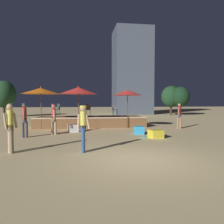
# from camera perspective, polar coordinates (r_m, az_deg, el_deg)

# --- Properties ---
(ground_plane) EXTENTS (120.00, 120.00, 0.00)m
(ground_plane) POSITION_cam_1_polar(r_m,az_deg,el_deg) (7.17, 6.85, -12.17)
(ground_plane) COLOR tan
(wooden_deck) EXTENTS (7.79, 3.07, 0.75)m
(wooden_deck) POSITION_cam_1_polar(r_m,az_deg,el_deg) (16.35, -5.71, -2.46)
(wooden_deck) COLOR brown
(wooden_deck) RESTS_ON ground
(patio_umbrella_0) EXTENTS (2.06, 2.06, 2.68)m
(patio_umbrella_0) POSITION_cam_1_polar(r_m,az_deg,el_deg) (14.97, 4.03, 5.04)
(patio_umbrella_0) COLOR brown
(patio_umbrella_0) RESTS_ON ground
(patio_umbrella_1) EXTENTS (2.54, 2.54, 2.85)m
(patio_umbrella_1) POSITION_cam_1_polar(r_m,az_deg,el_deg) (14.59, -8.81, 5.52)
(patio_umbrella_1) COLOR brown
(patio_umbrella_1) RESTS_ON ground
(patio_umbrella_2) EXTENTS (2.48, 2.48, 2.79)m
(patio_umbrella_2) POSITION_cam_1_polar(r_m,az_deg,el_deg) (15.01, -18.09, 5.24)
(patio_umbrella_2) COLOR brown
(patio_umbrella_2) RESTS_ON ground
(cube_seat_0) EXTENTS (0.71, 0.71, 0.41)m
(cube_seat_0) POSITION_cam_1_polar(r_m,az_deg,el_deg) (11.26, 11.34, -5.61)
(cube_seat_0) COLOR yellow
(cube_seat_0) RESTS_ON ground
(cube_seat_1) EXTENTS (0.77, 0.77, 0.39)m
(cube_seat_1) POSITION_cam_1_polar(r_m,az_deg,el_deg) (15.30, -12.92, -3.43)
(cube_seat_1) COLOR yellow
(cube_seat_1) RESTS_ON ground
(cube_seat_2) EXTENTS (0.68, 0.68, 0.44)m
(cube_seat_2) POSITION_cam_1_polar(r_m,az_deg,el_deg) (12.42, 7.04, -4.71)
(cube_seat_2) COLOR #2D9EDB
(cube_seat_2) RESTS_ON ground
(cube_seat_3) EXTENTS (0.71, 0.71, 0.46)m
(cube_seat_3) POSITION_cam_1_polar(r_m,az_deg,el_deg) (13.39, -10.08, -4.14)
(cube_seat_3) COLOR white
(cube_seat_3) RESTS_ON ground
(person_0) EXTENTS (0.29, 0.47, 1.70)m
(person_0) POSITION_cam_1_polar(r_m,az_deg,el_deg) (12.50, -14.97, -1.37)
(person_0) COLOR #72664C
(person_0) RESTS_ON ground
(person_1) EXTENTS (0.35, 0.48, 1.70)m
(person_1) POSITION_cam_1_polar(r_m,az_deg,el_deg) (15.40, 17.15, -0.75)
(person_1) COLOR #997051
(person_1) RESTS_ON ground
(person_2) EXTENTS (0.44, 0.36, 1.77)m
(person_2) POSITION_cam_1_polar(r_m,az_deg,el_deg) (8.58, -25.02, -3.34)
(person_2) COLOR tan
(person_2) RESTS_ON ground
(person_3) EXTENTS (0.30, 0.51, 1.75)m
(person_3) POSITION_cam_1_polar(r_m,az_deg,el_deg) (11.91, -21.87, -1.51)
(person_3) COLOR #3F3F47
(person_3) RESTS_ON ground
(person_4) EXTENTS (0.48, 0.30, 1.70)m
(person_4) POSITION_cam_1_polar(r_m,az_deg,el_deg) (7.97, -7.53, -3.66)
(person_4) COLOR #2D4C7F
(person_4) RESTS_ON ground
(bistro_chair_0) EXTENTS (0.48, 0.48, 0.90)m
(bistro_chair_0) POSITION_cam_1_polar(r_m,az_deg,el_deg) (17.25, -14.01, 0.94)
(bistro_chair_0) COLOR #2D3338
(bistro_chair_0) RESTS_ON wooden_deck
(bistro_chair_1) EXTENTS (0.40, 0.40, 0.90)m
(bistro_chair_1) POSITION_cam_1_polar(r_m,az_deg,el_deg) (16.70, 0.49, 0.96)
(bistro_chair_1) COLOR #47474C
(bistro_chair_1) RESTS_ON wooden_deck
(bistro_chair_2) EXTENTS (0.40, 0.40, 0.90)m
(bistro_chair_2) POSITION_cam_1_polar(r_m,az_deg,el_deg) (16.40, -6.24, 0.91)
(bistro_chair_2) COLOR #47474C
(bistro_chair_2) RESTS_ON wooden_deck
(frisbee_disc) EXTENTS (0.27, 0.27, 0.03)m
(frisbee_disc) POSITION_cam_1_polar(r_m,az_deg,el_deg) (11.19, 8.42, -6.62)
(frisbee_disc) COLOR #33B2D8
(frisbee_disc) RESTS_ON ground
(background_tree_0) EXTENTS (2.55, 2.55, 3.85)m
(background_tree_0) POSITION_cam_1_polar(r_m,az_deg,el_deg) (29.84, 15.17, 3.91)
(background_tree_0) COLOR #3D2B1C
(background_tree_0) RESTS_ON ground
(background_tree_1) EXTENTS (2.38, 2.38, 3.71)m
(background_tree_1) POSITION_cam_1_polar(r_m,az_deg,el_deg) (29.58, 17.43, 3.80)
(background_tree_1) COLOR #3D2B1C
(background_tree_1) RESTS_ON ground
(background_tree_2) EXTENTS (2.80, 2.80, 4.21)m
(background_tree_2) POSITION_cam_1_polar(r_m,az_deg,el_deg) (28.46, -26.46, 4.21)
(background_tree_2) COLOR #3D2B1C
(background_tree_2) RESTS_ON ground
(distant_building) EXTENTS (5.14, 4.85, 12.00)m
(distant_building) POSITION_cam_1_polar(r_m,az_deg,el_deg) (32.00, 5.18, 10.33)
(distant_building) COLOR #4C5666
(distant_building) RESTS_ON ground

